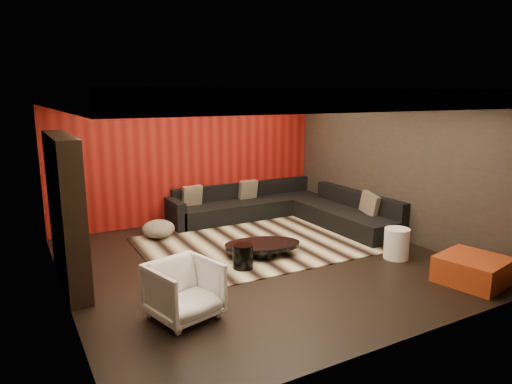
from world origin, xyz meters
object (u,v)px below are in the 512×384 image
sectional_sofa (285,210)px  orange_ottoman (473,270)px  white_side_table (397,244)px  coffee_table (263,249)px  drum_stool (243,256)px  armchair (184,290)px

sectional_sofa → orange_ottoman: bearing=-81.4°
sectional_sofa → white_side_table: bearing=-82.0°
coffee_table → drum_stool: size_ratio=3.38×
coffee_table → drum_stool: 0.67m
orange_ottoman → sectional_sofa: bearing=98.6°
orange_ottoman → sectional_sofa: 4.22m
drum_stool → armchair: bearing=-142.1°
white_side_table → sectional_sofa: sectional_sofa is taller
orange_ottoman → sectional_sofa: sectional_sofa is taller
white_side_table → sectional_sofa: 2.91m
armchair → sectional_sofa: (3.50, 3.13, -0.10)m
drum_stool → white_side_table: 2.65m
coffee_table → drum_stool: drum_stool is taller
coffee_table → white_side_table: 2.29m
orange_ottoman → sectional_sofa: (-0.63, 4.18, 0.07)m
orange_ottoman → armchair: armchair is taller
white_side_table → drum_stool: bearing=161.6°
armchair → sectional_sofa: 4.70m
drum_stool → armchair: armchair is taller
drum_stool → sectional_sofa: 2.94m
armchair → orange_ottoman: bearing=-28.9°
coffee_table → sectional_sofa: sectional_sofa is taller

